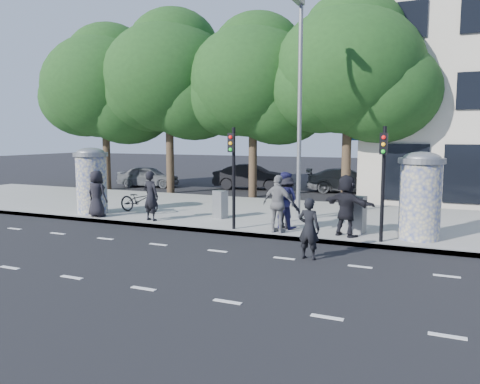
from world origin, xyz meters
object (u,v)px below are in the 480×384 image
at_px(traffic_pole_near, 233,167).
at_px(car_right, 347,181).
at_px(traffic_pole_far, 383,172).
at_px(man_road, 309,228).
at_px(cabinet_right, 356,214).
at_px(car_left, 148,177).
at_px(ped_c, 285,200).
at_px(ped_d, 286,202).
at_px(ad_column_left, 92,179).
at_px(ped_a, 97,194).
at_px(ped_e, 278,204).
at_px(ped_b, 151,196).
at_px(ped_f, 346,206).
at_px(street_lamp, 299,94).
at_px(bicycle, 139,200).
at_px(cabinet_left, 220,204).
at_px(ad_column_right, 420,194).
at_px(car_mid, 251,177).

relative_size(traffic_pole_near, car_right, 0.72).
xyz_separation_m(traffic_pole_far, man_road, (-1.60, -2.17, -1.40)).
distance_m(traffic_pole_near, man_road, 4.11).
distance_m(cabinet_right, car_left, 17.82).
bearing_deg(car_left, ped_c, -140.99).
xyz_separation_m(traffic_pole_far, ped_d, (-3.21, 0.84, -1.19)).
distance_m(ped_c, car_left, 16.04).
distance_m(ad_column_left, man_road, 10.24).
xyz_separation_m(ped_a, ped_d, (7.41, 0.75, -0.01)).
relative_size(traffic_pole_far, ped_d, 1.92).
bearing_deg(ped_d, cabinet_right, -149.60).
xyz_separation_m(ped_d, ped_e, (-0.02, -0.77, 0.05)).
relative_size(ped_b, ped_e, 0.98).
xyz_separation_m(ad_column_left, ped_f, (10.29, -0.30, -0.42)).
bearing_deg(ped_b, street_lamp, -140.41).
relative_size(bicycle, cabinet_left, 1.84).
xyz_separation_m(ad_column_right, man_road, (-2.60, -3.07, -0.71)).
xyz_separation_m(cabinet_left, cabinet_right, (5.22, -0.68, 0.07)).
relative_size(cabinet_left, car_right, 0.22).
relative_size(man_road, cabinet_left, 1.58).
bearing_deg(street_lamp, traffic_pole_far, -39.88).
distance_m(street_lamp, ped_a, 8.59).
bearing_deg(ad_column_right, bicycle, 176.41).
bearing_deg(street_lamp, ped_d, -84.62).
height_order(ped_d, ped_f, ped_f).
distance_m(ped_b, cabinet_right, 7.39).
xyz_separation_m(traffic_pole_near, car_right, (1.30, 13.15, -1.55)).
bearing_deg(ped_b, car_left, -43.33).
xyz_separation_m(ad_column_left, cabinet_left, (5.27, 1.04, -0.86)).
relative_size(street_lamp, bicycle, 4.15).
bearing_deg(ped_c, traffic_pole_far, 179.81).
xyz_separation_m(ped_f, car_left, (-14.64, 10.53, -0.45)).
bearing_deg(car_mid, ped_b, 174.68).
relative_size(ped_a, ped_e, 0.96).
bearing_deg(traffic_pole_far, bicycle, 170.78).
bearing_deg(traffic_pole_far, street_lamp, 140.12).
bearing_deg(man_road, ped_d, -52.59).
height_order(ped_b, car_left, ped_b).
height_order(traffic_pole_far, ped_d, traffic_pole_far).
bearing_deg(car_mid, cabinet_right, -153.56).
height_order(traffic_pole_far, bicycle, traffic_pole_far).
bearing_deg(street_lamp, ped_f, -46.73).
xyz_separation_m(ped_f, cabinet_right, (0.19, 0.66, -0.37)).
xyz_separation_m(street_lamp, car_right, (-0.10, 10.31, -4.11)).
height_order(ped_f, car_right, ped_f).
distance_m(ped_b, cabinet_left, 2.62).
bearing_deg(ped_f, ped_e, 33.72).
bearing_deg(bicycle, car_right, -23.96).
height_order(ad_column_right, street_lamp, street_lamp).
relative_size(ped_d, car_mid, 0.39).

